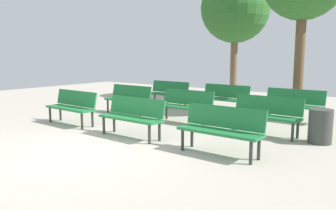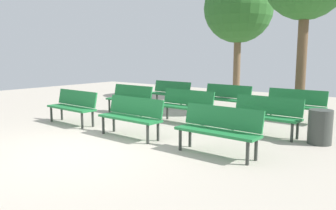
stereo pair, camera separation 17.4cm
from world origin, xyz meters
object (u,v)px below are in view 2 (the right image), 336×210
bench_r2_c2 (295,103)px  bench_r2_c0 (170,92)px  bench_r1_c1 (186,104)px  trash_bin (320,127)px  bench_r0_c1 (132,114)px  tree_1 (238,9)px  bench_r0_c2 (219,127)px  bench_r1_c0 (130,98)px  bench_r2_c1 (226,97)px  bench_r0_c0 (73,105)px  bench_r1_c2 (266,113)px

bench_r2_c2 → bench_r2_c0: bearing=-180.0°
bench_r1_c1 → trash_bin: bench_r1_c1 is taller
bench_r1_c1 → bench_r2_c2: same height
bench_r0_c1 → tree_1: size_ratio=0.32×
bench_r2_c0 → tree_1: tree_1 is taller
bench_r0_c2 → bench_r1_c0: size_ratio=1.00×
bench_r0_c2 → bench_r1_c0: 4.83m
bench_r2_c2 → bench_r1_c1: bearing=-137.1°
bench_r0_c2 → trash_bin: bench_r0_c2 is taller
trash_bin → bench_r0_c2: bearing=-123.1°
bench_r2_c1 → trash_bin: bearing=-30.1°
bench_r1_c0 → bench_r2_c1: same height
bench_r0_c0 → bench_r1_c2: size_ratio=1.00×
bench_r0_c1 → bench_r1_c1: bearing=90.8°
bench_r0_c0 → bench_r2_c1: (2.33, 4.01, 0.00)m
bench_r0_c2 → bench_r2_c0: bearing=137.6°
bench_r1_c1 → trash_bin: 3.44m
bench_r1_c2 → tree_1: size_ratio=0.32×
bench_r0_c1 → bench_r2_c1: (0.11, 4.09, 0.00)m
tree_1 → bench_r0_c1: bearing=-79.7°
bench_r0_c0 → bench_r1_c0: size_ratio=1.00×
bench_r2_c1 → bench_r0_c0: bearing=-117.5°
bench_r0_c1 → trash_bin: bearing=30.6°
bench_r0_c2 → bench_r2_c1: bearing=118.1°
bench_r2_c0 → trash_bin: 6.01m
bench_r1_c1 → trash_bin: bearing=-0.5°
bench_r2_c1 → trash_bin: (3.35, -2.16, -0.15)m
bench_r0_c1 → bench_r2_c0: (-2.14, 4.12, 0.00)m
bench_r2_c0 → bench_r0_c2: bearing=-40.9°
bench_r2_c1 → tree_1: (-1.52, 3.65, 3.17)m
bench_r1_c1 → bench_r1_c2: size_ratio=1.00×
bench_r1_c0 → bench_r2_c2: same height
bench_r1_c0 → bench_r2_c0: size_ratio=1.00×
bench_r1_c0 → bench_r0_c2: bearing=-24.1°
bench_r0_c2 → bench_r0_c0: bearing=180.0°
bench_r2_c0 → bench_r2_c2: bearing=1.0°
bench_r0_c0 → bench_r1_c1: bearing=43.0°
bench_r0_c1 → trash_bin: bench_r0_c1 is taller
bench_r1_c0 → tree_1: tree_1 is taller
bench_r0_c1 → bench_r2_c2: same height
trash_bin → bench_r0_c1: bearing=-150.8°
tree_1 → bench_r2_c1: bearing=-67.4°
tree_1 → bench_r2_c0: bearing=-101.4°
bench_r2_c1 → bench_r0_c1: bearing=-88.8°
bench_r2_c2 → trash_bin: bearing=-58.3°
bench_r1_c1 → bench_r2_c2: 2.98m
bench_r0_c0 → bench_r1_c1: 2.97m
bench_r0_c2 → trash_bin: (1.26, 1.93, -0.15)m
bench_r1_c2 → bench_r2_c2: size_ratio=1.00×
bench_r1_c2 → bench_r2_c2: (-0.01, 2.01, 0.00)m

